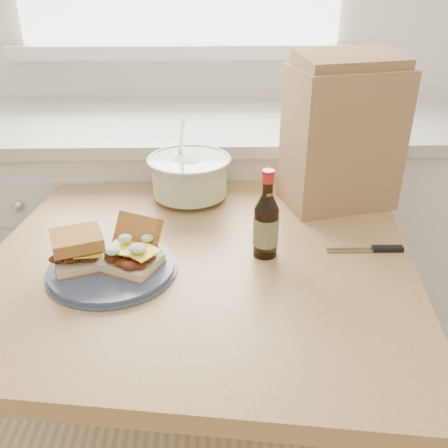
{
  "coord_description": "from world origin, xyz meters",
  "views": [
    {
      "loc": [
        0.11,
        -0.05,
        1.43
      ],
      "look_at": [
        0.14,
        0.96,
        0.9
      ],
      "focal_mm": 40.0,
      "sensor_mm": 36.0,
      "label": 1
    }
  ],
  "objects_px": {
    "coleslaw_bowl": "(190,179)",
    "dining_table": "(203,290)",
    "paper_bag": "(342,139)",
    "beer_bottle": "(266,224)",
    "plate": "(112,268)"
  },
  "relations": [
    {
      "from": "dining_table",
      "to": "plate",
      "type": "bearing_deg",
      "value": -146.6
    },
    {
      "from": "plate",
      "to": "beer_bottle",
      "type": "distance_m",
      "value": 0.36
    },
    {
      "from": "beer_bottle",
      "to": "paper_bag",
      "type": "distance_m",
      "value": 0.38
    },
    {
      "from": "coleslaw_bowl",
      "to": "dining_table",
      "type": "bearing_deg",
      "value": -82.44
    },
    {
      "from": "dining_table",
      "to": "plate",
      "type": "distance_m",
      "value": 0.25
    },
    {
      "from": "plate",
      "to": "paper_bag",
      "type": "xyz_separation_m",
      "value": [
        0.58,
        0.35,
        0.18
      ]
    },
    {
      "from": "coleslaw_bowl",
      "to": "paper_bag",
      "type": "relative_size",
      "value": 0.64
    },
    {
      "from": "dining_table",
      "to": "paper_bag",
      "type": "distance_m",
      "value": 0.55
    },
    {
      "from": "dining_table",
      "to": "beer_bottle",
      "type": "bearing_deg",
      "value": -3.25
    },
    {
      "from": "plate",
      "to": "paper_bag",
      "type": "bearing_deg",
      "value": 31.37
    },
    {
      "from": "coleslaw_bowl",
      "to": "beer_bottle",
      "type": "relative_size",
      "value": 1.12
    },
    {
      "from": "plate",
      "to": "paper_bag",
      "type": "distance_m",
      "value": 0.7
    },
    {
      "from": "plate",
      "to": "beer_bottle",
      "type": "bearing_deg",
      "value": 10.92
    },
    {
      "from": "dining_table",
      "to": "paper_bag",
      "type": "relative_size",
      "value": 2.95
    },
    {
      "from": "beer_bottle",
      "to": "paper_bag",
      "type": "bearing_deg",
      "value": 45.64
    }
  ]
}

